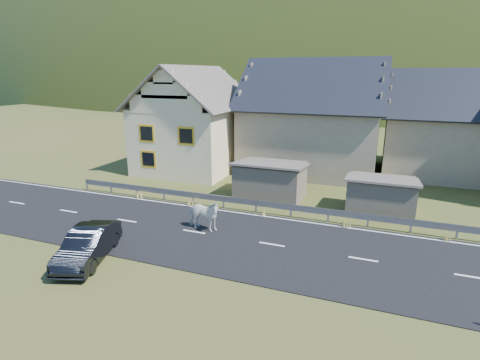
% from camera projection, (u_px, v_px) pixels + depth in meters
% --- Properties ---
extents(ground, '(160.00, 160.00, 0.00)m').
position_uv_depth(ground, '(272.00, 245.00, 17.14)').
color(ground, '#394919').
rests_on(ground, ground).
extents(road, '(60.00, 7.00, 0.04)m').
position_uv_depth(road, '(272.00, 245.00, 17.14)').
color(road, black).
rests_on(road, ground).
extents(lane_markings, '(60.00, 6.60, 0.01)m').
position_uv_depth(lane_markings, '(272.00, 244.00, 17.13)').
color(lane_markings, silver).
rests_on(lane_markings, road).
extents(guardrail, '(28.10, 0.09, 0.75)m').
position_uv_depth(guardrail, '(291.00, 208.00, 20.29)').
color(guardrail, '#93969B').
rests_on(guardrail, ground).
extents(shed_left, '(4.30, 3.30, 2.40)m').
position_uv_depth(shed_left, '(270.00, 181.00, 23.36)').
color(shed_left, '#6F6253').
rests_on(shed_left, ground).
extents(shed_right, '(3.80, 2.90, 2.20)m').
position_uv_depth(shed_right, '(380.00, 197.00, 20.72)').
color(shed_right, '#6F6253').
rests_on(shed_right, ground).
extents(house_cream, '(7.80, 9.80, 8.30)m').
position_uv_depth(house_cream, '(195.00, 115.00, 30.12)').
color(house_cream, beige).
rests_on(house_cream, ground).
extents(house_stone_a, '(10.80, 9.80, 8.90)m').
position_uv_depth(house_stone_a, '(314.00, 112.00, 29.67)').
color(house_stone_a, gray).
rests_on(house_stone_a, ground).
extents(house_stone_b, '(9.80, 8.80, 8.10)m').
position_uv_depth(house_stone_b, '(451.00, 119.00, 28.17)').
color(house_stone_b, gray).
rests_on(house_stone_b, ground).
extents(mountain, '(440.00, 280.00, 260.00)m').
position_uv_depth(mountain, '(383.00, 131.00, 182.67)').
color(mountain, '#2D3D16').
rests_on(mountain, ground).
extents(conifer_patch, '(76.00, 50.00, 28.00)m').
position_uv_depth(conifer_patch, '(209.00, 77.00, 133.05)').
color(conifer_patch, black).
rests_on(conifer_patch, ground).
extents(horse, '(1.00, 1.97, 1.62)m').
position_uv_depth(horse, '(203.00, 215.00, 18.47)').
color(horse, silver).
rests_on(horse, road).
extents(car, '(2.66, 4.36, 1.36)m').
position_uv_depth(car, '(88.00, 245.00, 15.66)').
color(car, black).
rests_on(car, ground).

